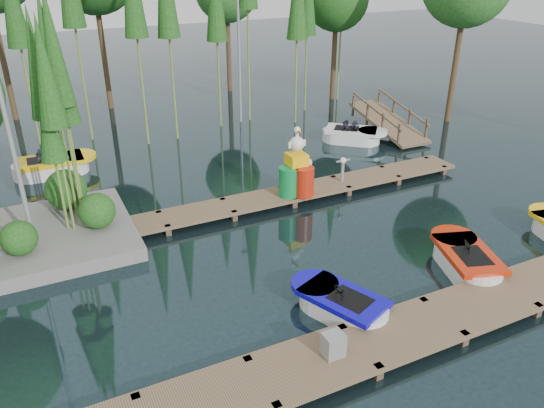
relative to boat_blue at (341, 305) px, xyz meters
name	(u,v)px	position (x,y,z in m)	size (l,w,h in m)	color
ground_plane	(263,252)	(-0.42, 3.16, -0.23)	(90.00, 90.00, 0.00)	#1C3035
near_dock	(360,348)	(-0.42, -1.34, 0.00)	(18.00, 1.50, 0.50)	brown
far_dock	(258,201)	(0.58, 5.66, -0.01)	(15.00, 1.20, 0.50)	brown
lamp_island	(1,97)	(-5.92, 5.66, 4.03)	(0.30, 0.30, 7.25)	gray
lamp_rear	(238,26)	(3.58, 14.16, 4.03)	(0.30, 0.30, 7.25)	gray
ramp	(388,121)	(8.58, 9.66, 0.35)	(1.50, 3.94, 1.49)	brown
boat_blue	(341,305)	(0.00, 0.00, 0.00)	(1.92, 2.64, 0.81)	white
boat_red	(466,260)	(3.83, 0.15, 0.02)	(1.93, 2.83, 0.87)	white
boat_yellow_far	(52,166)	(-4.93, 11.31, 0.07)	(2.89, 1.33, 1.44)	white
boat_white_far	(352,135)	(6.67, 9.55, 0.05)	(2.82, 2.65, 1.27)	white
utility_cabinet	(333,345)	(-1.05, -1.34, 0.31)	(0.40, 0.34, 0.49)	gray
yellow_barrel	(289,181)	(1.64, 5.66, 0.47)	(0.55, 0.55, 0.82)	yellow
drum_cluster	(298,174)	(1.88, 5.50, 0.71)	(1.27, 1.16, 2.18)	#0E8038
seagull_post	(343,165)	(3.66, 5.66, 0.64)	(0.53, 0.29, 0.85)	gray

